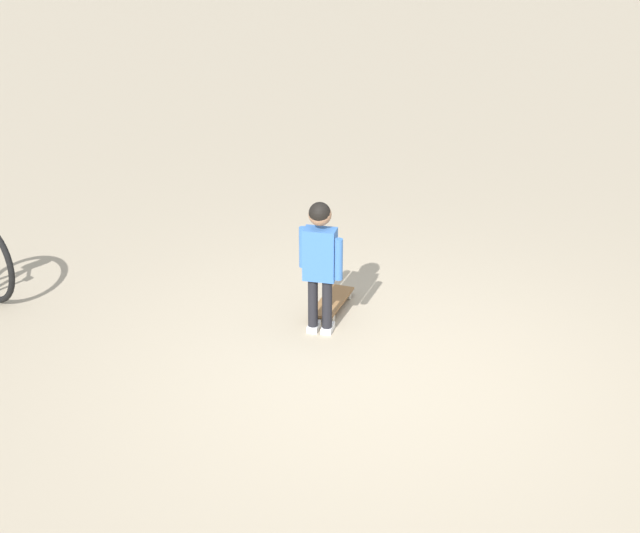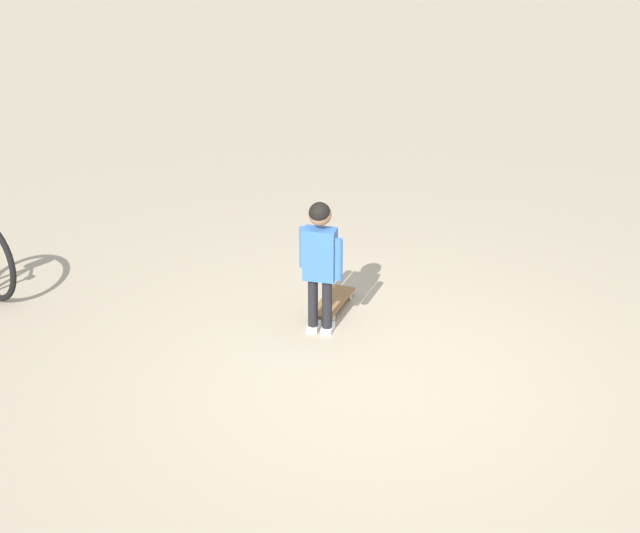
% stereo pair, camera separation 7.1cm
% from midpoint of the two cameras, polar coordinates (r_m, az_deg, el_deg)
% --- Properties ---
extents(ground_plane, '(50.00, 50.00, 0.00)m').
position_cam_midpoint_polar(ground_plane, '(6.89, 3.25, -6.49)').
color(ground_plane, tan).
extents(child_person, '(0.21, 0.38, 1.06)m').
position_cam_midpoint_polar(child_person, '(7.18, 0.29, 0.78)').
color(child_person, black).
rests_on(child_person, ground).
extents(skateboard, '(0.60, 0.23, 0.07)m').
position_cam_midpoint_polar(skateboard, '(7.79, 0.99, -2.10)').
color(skateboard, olive).
rests_on(skateboard, ground).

